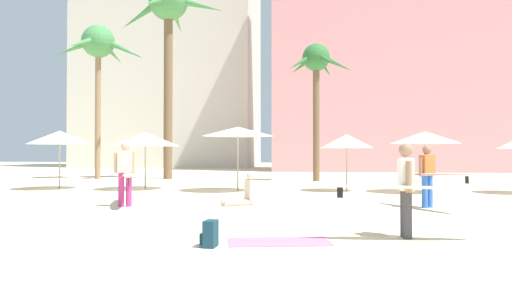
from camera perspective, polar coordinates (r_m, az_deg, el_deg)
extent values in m
plane|color=beige|center=(6.51, 2.28, -14.21)|extent=(120.00, 120.00, 0.00)
cube|color=pink|center=(41.29, 16.31, 10.72)|extent=(19.59, 8.36, 19.62)
cube|color=beige|center=(51.16, -9.96, 10.34)|extent=(17.31, 10.08, 22.97)
cylinder|color=brown|center=(27.37, -10.34, 6.35)|extent=(0.49, 0.49, 9.91)
sphere|color=#428447|center=(28.42, -10.31, 16.30)|extent=(2.18, 2.18, 2.18)
cone|color=#428447|center=(27.70, -6.62, 15.94)|extent=(2.77, 0.69, 1.22)
cone|color=#428447|center=(29.95, -9.39, 14.36)|extent=(0.59, 2.71, 1.49)
cone|color=#428447|center=(29.04, -13.46, 14.58)|extent=(2.65, 0.92, 1.74)
cone|color=#428447|center=(26.67, -11.73, 16.25)|extent=(0.63, 2.71, 1.53)
cylinder|color=brown|center=(24.80, 7.13, 2.93)|extent=(0.34, 0.34, 6.33)
sphere|color=#2D6B33|center=(25.21, 7.12, 10.13)|extent=(1.40, 1.40, 1.40)
cone|color=#2D6B33|center=(25.36, 9.62, 9.28)|extent=(1.67, 0.58, 0.97)
cone|color=#2D6B33|center=(26.12, 8.16, 8.91)|extent=(0.98, 1.60, 1.02)
cone|color=#2D6B33|center=(25.98, 5.38, 9.16)|extent=(1.37, 1.42, 0.86)
cone|color=#2D6B33|center=(24.42, 5.23, 9.57)|extent=(1.39, 1.32, 1.04)
cone|color=#2D6B33|center=(24.18, 8.36, 9.82)|extent=(1.03, 1.61, 0.93)
cylinder|color=#896B4C|center=(28.01, -18.18, 3.84)|extent=(0.31, 0.31, 7.61)
sphere|color=#428447|center=(28.58, -18.14, 11.46)|extent=(1.79, 1.79, 1.79)
cone|color=#428447|center=(27.91, -15.26, 10.69)|extent=(2.30, 0.45, 1.36)
cone|color=#428447|center=(29.82, -16.59, 10.19)|extent=(0.62, 2.38, 1.12)
cone|color=#428447|center=(29.36, -20.79, 10.49)|extent=(2.40, 0.68, 1.03)
cone|color=#428447|center=(27.23, -19.94, 11.18)|extent=(0.69, 2.37, 1.21)
cylinder|color=gray|center=(18.77, 19.35, -2.01)|extent=(0.06, 0.06, 2.25)
cone|color=white|center=(18.77, 19.34, 0.74)|extent=(2.51, 2.51, 0.45)
cylinder|color=gray|center=(19.73, -12.95, -1.95)|extent=(0.06, 0.06, 2.27)
cone|color=white|center=(19.73, -12.94, 0.55)|extent=(2.76, 2.76, 0.55)
cylinder|color=gray|center=(18.69, 10.67, -2.18)|extent=(0.06, 0.06, 2.17)
cone|color=beige|center=(18.69, 10.66, 0.34)|extent=(2.03, 2.03, 0.53)
cylinder|color=gray|center=(18.36, -2.16, -1.78)|extent=(0.06, 0.06, 2.45)
cone|color=white|center=(18.37, -2.16, 1.49)|extent=(2.77, 2.77, 0.35)
cylinder|color=gray|center=(20.93, -22.20, -1.75)|extent=(0.06, 0.06, 2.35)
cone|color=white|center=(20.94, -22.18, 0.72)|extent=(2.53, 2.53, 0.54)
cube|color=#EF6684|center=(8.14, 2.77, -11.47)|extent=(1.80, 1.12, 0.01)
cube|color=#133342|center=(7.72, -5.39, -10.51)|extent=(0.20, 0.31, 0.42)
cube|color=#0F2835|center=(7.77, -6.25, -11.08)|extent=(0.08, 0.21, 0.18)
cylinder|color=beige|center=(13.51, -2.09, -6.95)|extent=(0.80, 0.59, 0.16)
cylinder|color=beige|center=(13.69, -2.43, -6.87)|extent=(0.80, 0.59, 0.16)
cube|color=beige|center=(13.74, -0.64, -5.49)|extent=(0.40, 0.46, 0.57)
sphere|color=beige|center=(13.71, -0.64, -3.72)|extent=(0.33, 0.33, 0.24)
cylinder|color=#3D3D42|center=(8.97, 17.18, -7.83)|extent=(0.16, 0.16, 0.82)
cylinder|color=#3D3D42|center=(8.78, 17.43, -7.98)|extent=(0.16, 0.16, 0.82)
cube|color=white|center=(8.82, 17.29, -3.42)|extent=(0.23, 0.40, 0.57)
sphere|color=#936B51|center=(8.81, 17.27, -0.67)|extent=(0.24, 0.24, 0.24)
cylinder|color=#936B51|center=(9.07, 16.98, -3.58)|extent=(0.10, 0.10, 0.54)
cylinder|color=#936B51|center=(8.58, 17.61, -3.73)|extent=(0.10, 0.10, 0.54)
ellipsoid|color=beige|center=(8.54, 17.65, -4.89)|extent=(2.90, 0.50, 0.09)
ellipsoid|color=teal|center=(8.54, 17.65, -4.89)|extent=(2.91, 0.53, 0.07)
cube|color=black|center=(8.34, 9.89, -5.67)|extent=(0.10, 0.02, 0.18)
cylinder|color=#B7337F|center=(13.70, -15.64, -5.21)|extent=(0.20, 0.20, 0.93)
cylinder|color=#B7337F|center=(13.69, -14.80, -5.22)|extent=(0.20, 0.20, 0.93)
cube|color=beige|center=(13.66, -15.21, -2.03)|extent=(0.45, 0.34, 0.59)
sphere|color=#D1A889|center=(13.66, -15.20, -0.20)|extent=(0.30, 0.30, 0.24)
cylinder|color=#D1A889|center=(13.68, -16.25, -2.17)|extent=(0.13, 0.13, 0.56)
cylinder|color=#D1A889|center=(13.65, -14.16, -2.18)|extent=(0.13, 0.13, 0.56)
ellipsoid|color=beige|center=(13.95, -14.74, -3.35)|extent=(1.32, 2.80, 0.17)
ellipsoid|color=gold|center=(13.95, -14.74, -3.35)|extent=(1.35, 2.81, 0.13)
cube|color=black|center=(12.82, -14.86, -4.29)|extent=(0.05, 0.10, 0.18)
cylinder|color=blue|center=(13.68, 19.31, -5.35)|extent=(0.22, 0.22, 0.86)
cylinder|color=blue|center=(13.84, 19.84, -5.29)|extent=(0.22, 0.22, 0.86)
cube|color=orange|center=(13.72, 19.56, -2.39)|extent=(0.45, 0.42, 0.55)
sphere|color=#936B51|center=(13.72, 19.55, -0.66)|extent=(0.34, 0.34, 0.24)
cylinder|color=#936B51|center=(13.53, 18.88, -2.57)|extent=(0.14, 0.14, 0.52)
cylinder|color=#936B51|center=(13.92, 20.22, -2.51)|extent=(0.14, 0.14, 0.52)
ellipsoid|color=#B2B2B7|center=(13.44, 19.84, -3.42)|extent=(1.82, 2.70, 0.19)
ellipsoid|color=maroon|center=(13.44, 19.84, -3.42)|extent=(1.84, 2.72, 0.16)
cube|color=black|center=(12.61, 23.66, -3.90)|extent=(0.07, 0.10, 0.18)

